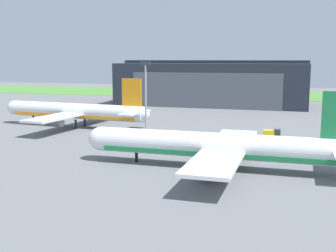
% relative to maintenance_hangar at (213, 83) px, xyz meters
% --- Properties ---
extents(ground_plane, '(440.00, 440.00, 0.00)m').
position_rel_maintenance_hangar_xyz_m(ground_plane, '(15.72, -102.76, -8.54)').
color(ground_plane, slate).
extents(grass_field_strip, '(440.00, 56.00, 0.08)m').
position_rel_maintenance_hangar_xyz_m(grass_field_strip, '(15.72, 50.85, -8.50)').
color(grass_field_strip, '#4C8636').
rests_on(grass_field_strip, ground_plane).
extents(maintenance_hangar, '(75.37, 34.49, 18.00)m').
position_rel_maintenance_hangar_xyz_m(maintenance_hangar, '(0.00, 0.00, 0.00)').
color(maintenance_hangar, '#232833').
rests_on(maintenance_hangar, ground_plane).
extents(airliner_far_left, '(45.24, 38.38, 13.64)m').
position_rel_maintenance_hangar_xyz_m(airliner_far_left, '(-24.63, -70.91, -4.21)').
color(airliner_far_left, silver).
rests_on(airliner_far_left, ground_plane).
extents(airliner_near_left, '(48.66, 36.90, 13.63)m').
position_rel_maintenance_hangar_xyz_m(airliner_near_left, '(21.20, -103.38, -4.73)').
color(airliner_near_left, white).
rests_on(airliner_near_left, ground_plane).
extents(fuel_bowser, '(4.07, 2.64, 2.20)m').
position_rel_maintenance_hangar_xyz_m(fuel_bowser, '(28.15, -72.41, -7.35)').
color(fuel_bowser, '#2D2D33').
rests_on(fuel_bowser, ground_plane).
extents(apron_light_mast, '(2.40, 0.50, 17.97)m').
position_rel_maintenance_hangar_xyz_m(apron_light_mast, '(0.12, -82.03, 2.05)').
color(apron_light_mast, '#99999E').
rests_on(apron_light_mast, ground_plane).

